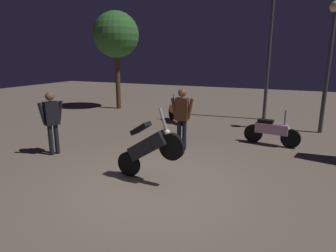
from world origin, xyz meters
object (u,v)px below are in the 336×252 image
at_px(person_rider_beside, 182,113).
at_px(streetlamp_near, 271,33).
at_px(motorcycle_orange_parked_left, 177,111).
at_px(streetlamp_far, 330,50).
at_px(motorcycle_pink_parked_right, 272,131).
at_px(motorcycle_black_foreground, 149,148).
at_px(person_bystander_far, 52,118).

bearing_deg(person_rider_beside, streetlamp_near, 157.08).
relative_size(motorcycle_orange_parked_left, streetlamp_far, 0.29).
bearing_deg(motorcycle_orange_parked_left, motorcycle_pink_parked_right, -160.87).
height_order(motorcycle_black_foreground, streetlamp_far, streetlamp_far).
xyz_separation_m(motorcycle_black_foreground, person_rider_beside, (-0.17, 2.37, 0.31)).
height_order(motorcycle_orange_parked_left, person_bystander_far, person_bystander_far).
relative_size(motorcycle_pink_parked_right, streetlamp_far, 0.38).
xyz_separation_m(motorcycle_orange_parked_left, streetlamp_far, (5.25, 0.46, 2.38)).
xyz_separation_m(motorcycle_black_foreground, streetlamp_far, (3.65, 6.05, 2.07)).
bearing_deg(motorcycle_black_foreground, streetlamp_far, 65.76).
bearing_deg(motorcycle_pink_parked_right, motorcycle_black_foreground, -110.56).
height_order(motorcycle_orange_parked_left, person_rider_beside, person_rider_beside).
relative_size(motorcycle_pink_parked_right, person_bystander_far, 0.96).
relative_size(motorcycle_pink_parked_right, streetlamp_near, 0.29).
distance_m(motorcycle_orange_parked_left, person_bystander_far, 5.35).
relative_size(motorcycle_black_foreground, person_rider_beside, 0.95).
bearing_deg(person_rider_beside, streetlamp_far, 129.91).
height_order(motorcycle_pink_parked_right, person_rider_beside, person_rider_beside).
xyz_separation_m(motorcycle_black_foreground, person_bystander_far, (-3.19, 0.52, 0.28)).
height_order(motorcycle_orange_parked_left, streetlamp_far, streetlamp_far).
relative_size(person_rider_beside, person_bystander_far, 1.02).
distance_m(motorcycle_orange_parked_left, motorcycle_pink_parked_right, 4.17).
bearing_deg(motorcycle_black_foreground, streetlamp_near, 84.88).
distance_m(motorcycle_black_foreground, streetlamp_far, 7.36).
distance_m(motorcycle_orange_parked_left, person_rider_beside, 3.58).
xyz_separation_m(motorcycle_pink_parked_right, person_rider_beside, (-2.35, -1.45, 0.61)).
bearing_deg(motorcycle_black_foreground, person_bystander_far, 177.63).
relative_size(motorcycle_orange_parked_left, person_bystander_far, 0.73).
xyz_separation_m(motorcycle_black_foreground, motorcycle_orange_parked_left, (-1.59, 5.59, -0.31)).
bearing_deg(motorcycle_pink_parked_right, motorcycle_orange_parked_left, 164.01).
bearing_deg(person_rider_beside, motorcycle_black_foreground, -0.03).
bearing_deg(motorcycle_orange_parked_left, person_bystander_far, 116.78).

